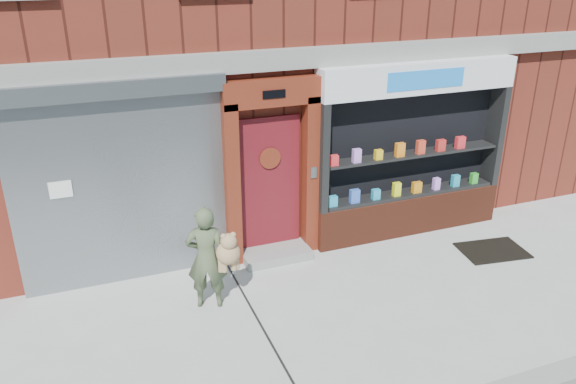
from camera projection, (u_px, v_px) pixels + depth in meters
ground at (367, 305)px, 7.92m from camera, size 80.00×80.00×0.00m
shutter_bay at (120, 173)px, 7.91m from camera, size 3.10×0.30×3.04m
red_door_bay at (272, 171)px, 8.70m from camera, size 1.52×0.58×2.90m
pharmacy_bay at (411, 158)px, 9.52m from camera, size 3.50×0.41×3.00m
woman at (210, 257)px, 7.62m from camera, size 0.76×0.54×1.50m
doormat at (492, 250)px, 9.34m from camera, size 1.15×0.88×0.03m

